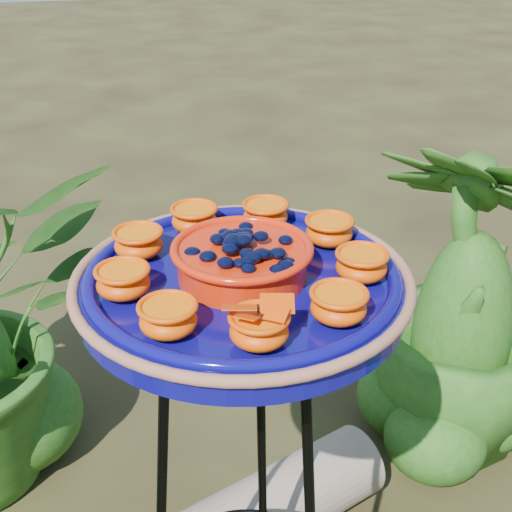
# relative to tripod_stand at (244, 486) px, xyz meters

# --- Properties ---
(tripod_stand) EXTENTS (0.46, 0.46, 0.97)m
(tripod_stand) POSITION_rel_tripod_stand_xyz_m (0.00, 0.00, 0.00)
(tripod_stand) COLOR black
(tripod_stand) RESTS_ON ground
(feeder_dish) EXTENTS (0.65, 0.65, 0.12)m
(feeder_dish) POSITION_rel_tripod_stand_xyz_m (-0.00, -0.00, 0.43)
(feeder_dish) COLOR #0A0862
(feeder_dish) RESTS_ON tripod_stand
(driftwood_log) EXTENTS (0.62, 0.42, 0.20)m
(driftwood_log) POSITION_rel_tripod_stand_xyz_m (0.15, 0.39, -0.49)
(driftwood_log) COLOR gray
(driftwood_log) RESTS_ON ground
(shrub_back_right) EXTENTS (0.77, 0.77, 0.98)m
(shrub_back_right) POSITION_rel_tripod_stand_xyz_m (0.77, 0.66, -0.10)
(shrub_back_right) COLOR #1D4E15
(shrub_back_right) RESTS_ON ground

